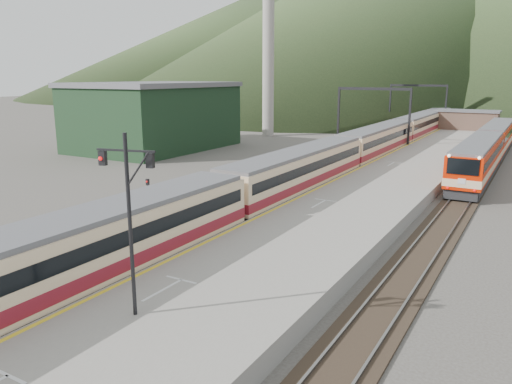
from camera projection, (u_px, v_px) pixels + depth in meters
The scene contains 17 objects.
track_main at pixel (353, 170), 50.85m from camera, with size 2.60×200.00×0.23m.
track_far at pixel (308, 165), 53.29m from camera, with size 2.60×200.00×0.23m.
track_second at pixel (475, 181), 45.25m from camera, with size 2.60×200.00×0.23m.
platform at pixel (404, 174), 46.34m from camera, with size 8.00×100.00×1.00m, color gray.
gantry_near at pixel (373, 106), 63.62m from camera, with size 9.55×0.25×8.00m.
gantry_far at pixel (418, 99), 84.70m from camera, with size 9.55×0.25×8.00m.
warehouse at pixel (155, 116), 65.21m from camera, with size 14.50×20.50×8.60m.
smokestack at pixel (268, 38), 76.71m from camera, with size 1.80×1.80×30.00m, color #9E998E.
station_shed at pixel (467, 120), 79.58m from camera, with size 9.40×4.40×3.10m.
hill_a at pixel (388, 20), 189.96m from camera, with size 180.00×180.00×60.00m, color #2E4122.
hill_d at pixel (267, 41), 271.66m from camera, with size 200.00×200.00×55.00m, color #2E4122.
main_train at pixel (378, 141), 57.11m from camera, with size 3.06×105.00×3.74m.
second_train at pixel (489, 148), 53.14m from camera, with size 2.76×37.68×3.37m.
signal_mast at pixel (129, 207), 17.17m from camera, with size 2.15×0.66×6.59m.
short_signal_a at pixel (76, 239), 24.94m from camera, with size 0.23×0.17×2.27m.
short_signal_b at pixel (277, 173), 41.89m from camera, with size 0.26×0.22×2.27m.
short_signal_c at pixel (148, 190), 35.63m from camera, with size 0.25×0.21×2.27m.
Camera 1 is at (16.42, -8.29, 9.45)m, focal length 35.00 mm.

